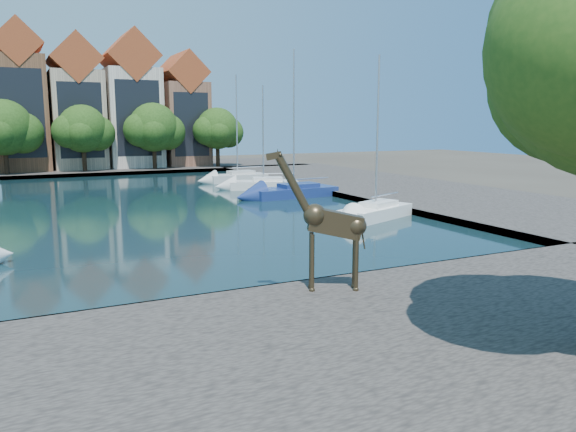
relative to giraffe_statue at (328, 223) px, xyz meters
name	(u,v)px	position (x,y,z in m)	size (l,w,h in m)	color
ground	(200,308)	(-4.07, 1.40, -2.80)	(160.00, 160.00, 0.00)	#38332B
water_basin	(99,208)	(-4.07, 25.40, -2.76)	(38.00, 50.00, 0.08)	black
near_quay	(294,391)	(-4.07, -5.60, -2.55)	(50.00, 14.00, 0.50)	#494440
far_quay	(63,170)	(-4.07, 57.40, -2.55)	(60.00, 16.00, 0.50)	#494440
right_quay	(388,187)	(20.93, 25.40, -2.55)	(14.00, 52.00, 0.50)	#494440
townhouse_center	(21,102)	(-8.07, 57.38, 5.56)	(5.44, 9.18, 16.93)	brown
townhouse_east_inner	(76,108)	(-2.07, 57.38, 4.93)	(5.94, 9.18, 15.79)	tan
townhouse_east_mid	(131,106)	(4.43, 57.38, 5.30)	(6.43, 9.18, 16.65)	beige
townhouse_east_end	(182,114)	(10.93, 57.38, 4.31)	(5.44, 9.18, 14.43)	brown
far_tree_mid_west	(5,129)	(-9.96, 51.89, 2.49)	(7.80, 6.00, 8.00)	#332114
far_tree_mid_east	(84,130)	(-1.97, 51.89, 2.33)	(7.02, 5.40, 7.52)	#332114
far_tree_east	(154,129)	(6.04, 51.89, 2.43)	(7.54, 5.80, 7.84)	#332114
far_tree_far_east	(218,130)	(14.03, 51.89, 2.27)	(6.76, 5.20, 7.36)	#332114
giraffe_statue	(328,223)	(0.00, 0.00, 0.00)	(3.13, 1.63, 4.69)	#3B2F1D
sailboat_right_a	(376,209)	(10.93, 12.90, -2.13)	(6.06, 4.08, 10.02)	white
sailboat_right_b	(294,190)	(10.93, 24.40, -2.13)	(7.25, 2.94, 11.63)	navy
sailboat_right_c	(263,183)	(10.88, 30.43, -2.15)	(6.45, 3.88, 9.18)	silver
sailboat_right_d	(238,176)	(10.93, 37.12, -2.10)	(6.00, 2.31, 10.59)	silver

